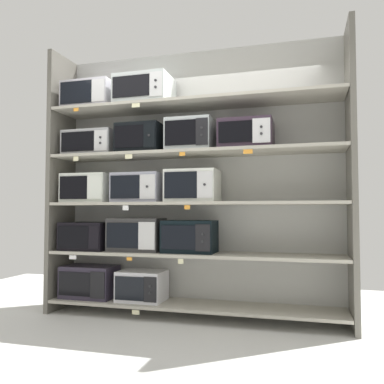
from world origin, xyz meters
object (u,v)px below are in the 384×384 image
(microwave_4, at_px, (190,236))
(microwave_10, at_px, (191,136))
(microwave_8, at_px, (92,144))
(microwave_9, at_px, (142,140))
(microwave_3, at_px, (137,235))
(microwave_5, at_px, (89,188))
(microwave_12, at_px, (91,97))
(microwave_0, at_px, (90,281))
(microwave_11, at_px, (246,135))
(microwave_6, at_px, (139,188))
(microwave_7, at_px, (193,186))
(microwave_2, at_px, (88,236))
(microwave_1, at_px, (142,286))
(microwave_13, at_px, (144,92))

(microwave_4, distance_m, microwave_10, 1.01)
(microwave_8, xyz_separation_m, microwave_9, (0.58, 0.00, 0.02))
(microwave_3, distance_m, microwave_4, 0.57)
(microwave_5, bearing_deg, microwave_12, -0.60)
(microwave_0, distance_m, microwave_11, 2.23)
(microwave_0, xyz_separation_m, microwave_12, (-0.01, -0.00, 1.98))
(microwave_5, bearing_deg, microwave_8, -0.05)
(microwave_6, bearing_deg, microwave_5, 180.00)
(microwave_3, height_order, microwave_11, microwave_11)
(microwave_9, xyz_separation_m, microwave_11, (1.09, 0.00, -0.01))
(microwave_4, bearing_deg, microwave_7, -0.48)
(microwave_4, bearing_deg, microwave_12, -179.98)
(microwave_2, height_order, microwave_9, microwave_9)
(microwave_9, bearing_deg, microwave_10, -0.01)
(microwave_0, bearing_deg, microwave_9, -0.01)
(microwave_1, bearing_deg, microwave_2, -180.00)
(microwave_6, bearing_deg, microwave_4, 0.01)
(microwave_5, distance_m, microwave_7, 1.16)
(microwave_4, height_order, microwave_6, microwave_6)
(microwave_7, bearing_deg, microwave_0, 179.98)
(microwave_13, bearing_deg, microwave_6, -179.79)
(microwave_7, height_order, microwave_8, microwave_8)
(microwave_2, xyz_separation_m, microwave_10, (1.15, 0.00, 1.02))
(microwave_11, height_order, microwave_13, microwave_13)
(microwave_0, xyz_separation_m, microwave_13, (0.61, 0.00, 1.99))
(microwave_4, distance_m, microwave_8, 1.47)
(microwave_9, bearing_deg, microwave_1, -0.63)
(microwave_3, bearing_deg, microwave_8, -179.98)
(microwave_6, height_order, microwave_7, microwave_7)
(microwave_5, height_order, microwave_8, microwave_8)
(microwave_9, distance_m, microwave_13, 0.50)
(microwave_0, relative_size, microwave_13, 0.98)
(microwave_4, distance_m, microwave_7, 0.50)
(microwave_8, height_order, microwave_13, microwave_13)
(microwave_0, height_order, microwave_1, microwave_0)
(microwave_8, bearing_deg, microwave_12, -179.20)
(microwave_10, distance_m, microwave_12, 1.23)
(microwave_4, relative_size, microwave_9, 1.13)
(microwave_10, height_order, microwave_11, microwave_10)
(microwave_5, relative_size, microwave_11, 1.00)
(microwave_2, relative_size, microwave_4, 0.97)
(microwave_1, height_order, microwave_4, microwave_4)
(microwave_11, distance_m, microwave_13, 1.18)
(microwave_12, bearing_deg, microwave_11, 0.01)
(microwave_4, height_order, microwave_7, microwave_7)
(microwave_1, relative_size, microwave_6, 0.92)
(microwave_9, relative_size, microwave_12, 0.84)
(microwave_1, bearing_deg, microwave_8, -180.00)
(microwave_10, xyz_separation_m, microwave_12, (-1.13, -0.00, 0.48))
(microwave_10, relative_size, microwave_11, 0.90)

